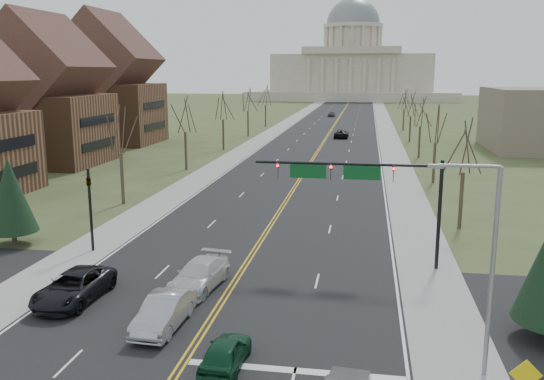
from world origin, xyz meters
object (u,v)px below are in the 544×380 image
(signal_mast, at_px, (361,180))
(car_sb_outer_lead, at_px, (74,287))
(car_far_nb, at_px, (341,134))
(signal_left, at_px, (90,200))
(street_light, at_px, (487,257))
(car_nb_inner_lead, at_px, (225,353))
(car_far_sb, at_px, (331,114))
(car_sb_inner_lead, at_px, (164,312))
(car_sb_inner_second, at_px, (199,275))

(signal_mast, height_order, car_sb_outer_lead, signal_mast)
(car_far_nb, bearing_deg, car_sb_outer_lead, 82.93)
(signal_left, distance_m, street_light, 27.78)
(signal_mast, xyz_separation_m, car_nb_inner_lead, (-5.47, -14.72, -5.06))
(signal_mast, relative_size, car_nb_inner_lead, 2.98)
(car_nb_inner_lead, distance_m, car_far_sb, 142.42)
(signal_mast, distance_m, car_sb_inner_lead, 15.57)
(car_sb_outer_lead, height_order, car_far_nb, car_sb_outer_lead)
(car_nb_inner_lead, relative_size, car_sb_inner_lead, 0.81)
(car_far_nb, relative_size, car_far_sb, 1.25)
(car_nb_inner_lead, bearing_deg, car_far_sb, -86.25)
(car_far_sb, bearing_deg, car_far_nb, -82.67)
(car_sb_outer_lead, relative_size, car_far_sb, 1.30)
(signal_left, distance_m, car_far_nb, 76.31)
(car_sb_inner_lead, bearing_deg, signal_mast, 52.39)
(car_sb_outer_lead, bearing_deg, signal_mast, 31.34)
(signal_mast, distance_m, signal_left, 19.06)
(car_sb_inner_lead, xyz_separation_m, car_sb_outer_lead, (-6.18, 2.47, -0.01))
(signal_mast, bearing_deg, car_far_nb, 93.49)
(car_sb_outer_lead, bearing_deg, car_far_nb, 84.36)
(car_sb_outer_lead, bearing_deg, car_nb_inner_lead, -28.08)
(car_sb_inner_second, bearing_deg, street_light, -20.30)
(signal_mast, height_order, car_nb_inner_lead, signal_mast)
(street_light, height_order, car_far_nb, street_light)
(street_light, relative_size, car_far_sb, 1.99)
(car_sb_outer_lead, bearing_deg, car_sb_inner_lead, -19.92)
(car_sb_inner_lead, distance_m, car_far_nb, 86.35)
(car_sb_outer_lead, distance_m, car_far_nb, 84.46)
(car_sb_inner_second, bearing_deg, signal_left, 156.52)
(signal_mast, height_order, car_far_nb, signal_mast)
(car_sb_inner_second, bearing_deg, car_sb_outer_lead, -147.18)
(signal_left, xyz_separation_m, car_sb_outer_lead, (3.27, -8.84, -2.88))
(car_sb_inner_second, xyz_separation_m, car_far_nb, (4.70, 80.71, -0.03))
(car_sb_outer_lead, relative_size, car_far_nb, 1.04)
(car_nb_inner_lead, height_order, car_sb_inner_lead, car_sb_inner_lead)
(car_sb_inner_lead, xyz_separation_m, car_far_nb, (4.92, 86.21, -0.03))
(street_light, xyz_separation_m, car_nb_inner_lead, (-10.76, -1.23, -4.52))
(signal_left, relative_size, car_sb_inner_lead, 1.20)
(signal_left, distance_m, car_sb_outer_lead, 9.86)
(car_nb_inner_lead, relative_size, car_sb_inner_second, 0.72)
(car_nb_inner_lead, xyz_separation_m, car_sb_outer_lead, (-10.20, 5.89, 0.13))
(signal_left, bearing_deg, street_light, -29.12)
(car_sb_inner_lead, xyz_separation_m, car_far_sb, (-0.28, 138.94, -0.05))
(signal_left, relative_size, car_far_sb, 1.32)
(street_light, relative_size, car_nb_inner_lead, 2.23)
(car_nb_inner_lead, distance_m, car_sb_inner_lead, 5.27)
(car_nb_inner_lead, relative_size, car_sb_outer_lead, 0.69)
(signal_mast, distance_m, car_sb_inner_second, 12.00)
(car_far_nb, bearing_deg, car_nb_inner_lead, 89.90)
(signal_left, distance_m, car_nb_inner_lead, 20.19)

